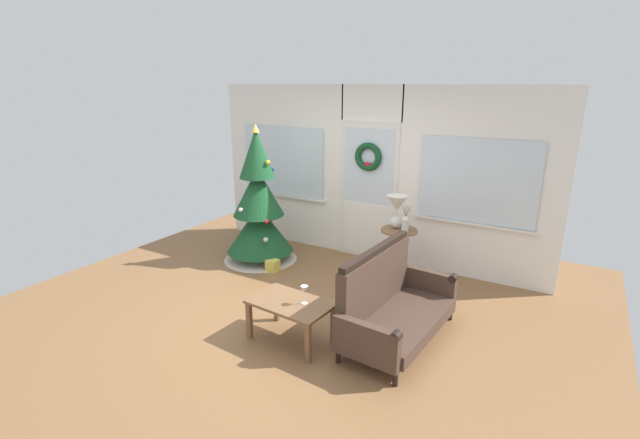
{
  "coord_description": "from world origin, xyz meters",
  "views": [
    {
      "loc": [
        2.65,
        -3.87,
        2.57
      ],
      "look_at": [
        0.05,
        0.55,
        1.0
      ],
      "focal_mm": 25.19,
      "sensor_mm": 36.0,
      "label": 1
    }
  ],
  "objects_px": {
    "settee_sofa": "(391,304)",
    "wine_glass": "(304,291)",
    "christmas_tree": "(259,211)",
    "table_lamp": "(397,207)",
    "flower_vase": "(405,223)",
    "side_table": "(398,245)",
    "gift_box": "(273,265)",
    "coffee_table": "(291,307)"
  },
  "relations": [
    {
      "from": "flower_vase",
      "to": "coffee_table",
      "type": "relative_size",
      "value": 0.4
    },
    {
      "from": "settee_sofa",
      "to": "table_lamp",
      "type": "distance_m",
      "value": 1.62
    },
    {
      "from": "settee_sofa",
      "to": "gift_box",
      "type": "bearing_deg",
      "value": 159.79
    },
    {
      "from": "table_lamp",
      "to": "flower_vase",
      "type": "bearing_deg",
      "value": -32.01
    },
    {
      "from": "wine_glass",
      "to": "gift_box",
      "type": "bearing_deg",
      "value": 136.32
    },
    {
      "from": "settee_sofa",
      "to": "table_lamp",
      "type": "height_order",
      "value": "table_lamp"
    },
    {
      "from": "coffee_table",
      "to": "wine_glass",
      "type": "height_order",
      "value": "wine_glass"
    },
    {
      "from": "christmas_tree",
      "to": "coffee_table",
      "type": "relative_size",
      "value": 2.31
    },
    {
      "from": "christmas_tree",
      "to": "coffee_table",
      "type": "xyz_separation_m",
      "value": [
        1.65,
        -1.62,
        -0.39
      ]
    },
    {
      "from": "wine_glass",
      "to": "christmas_tree",
      "type": "bearing_deg",
      "value": 138.66
    },
    {
      "from": "gift_box",
      "to": "settee_sofa",
      "type": "bearing_deg",
      "value": -20.21
    },
    {
      "from": "flower_vase",
      "to": "gift_box",
      "type": "height_order",
      "value": "flower_vase"
    },
    {
      "from": "christmas_tree",
      "to": "side_table",
      "type": "relative_size",
      "value": 2.78
    },
    {
      "from": "table_lamp",
      "to": "coffee_table",
      "type": "distance_m",
      "value": 2.11
    },
    {
      "from": "side_table",
      "to": "table_lamp",
      "type": "xyz_separation_m",
      "value": [
        -0.06,
        0.04,
        0.5
      ]
    },
    {
      "from": "flower_vase",
      "to": "side_table",
      "type": "bearing_deg",
      "value": 149.04
    },
    {
      "from": "table_lamp",
      "to": "coffee_table",
      "type": "bearing_deg",
      "value": -100.13
    },
    {
      "from": "table_lamp",
      "to": "wine_glass",
      "type": "relative_size",
      "value": 2.26
    },
    {
      "from": "coffee_table",
      "to": "gift_box",
      "type": "bearing_deg",
      "value": 132.38
    },
    {
      "from": "settee_sofa",
      "to": "wine_glass",
      "type": "relative_size",
      "value": 8.08
    },
    {
      "from": "coffee_table",
      "to": "wine_glass",
      "type": "distance_m",
      "value": 0.26
    },
    {
      "from": "side_table",
      "to": "wine_glass",
      "type": "relative_size",
      "value": 3.72
    },
    {
      "from": "table_lamp",
      "to": "flower_vase",
      "type": "distance_m",
      "value": 0.25
    },
    {
      "from": "flower_vase",
      "to": "coffee_table",
      "type": "bearing_deg",
      "value": -105.31
    },
    {
      "from": "christmas_tree",
      "to": "flower_vase",
      "type": "distance_m",
      "value": 2.18
    },
    {
      "from": "gift_box",
      "to": "flower_vase",
      "type": "bearing_deg",
      "value": 16.99
    },
    {
      "from": "christmas_tree",
      "to": "gift_box",
      "type": "xyz_separation_m",
      "value": [
        0.43,
        -0.28,
        -0.68
      ]
    },
    {
      "from": "wine_glass",
      "to": "side_table",
      "type": "bearing_deg",
      "value": 81.93
    },
    {
      "from": "settee_sofa",
      "to": "wine_glass",
      "type": "distance_m",
      "value": 0.92
    },
    {
      "from": "side_table",
      "to": "christmas_tree",
      "type": "bearing_deg",
      "value": -171.31
    },
    {
      "from": "gift_box",
      "to": "coffee_table",
      "type": "bearing_deg",
      "value": -47.62
    },
    {
      "from": "christmas_tree",
      "to": "side_table",
      "type": "distance_m",
      "value": 2.11
    },
    {
      "from": "table_lamp",
      "to": "gift_box",
      "type": "relative_size",
      "value": 2.66
    },
    {
      "from": "side_table",
      "to": "gift_box",
      "type": "distance_m",
      "value": 1.79
    },
    {
      "from": "side_table",
      "to": "table_lamp",
      "type": "distance_m",
      "value": 0.5
    },
    {
      "from": "gift_box",
      "to": "wine_glass",
      "type": "bearing_deg",
      "value": -43.68
    },
    {
      "from": "settee_sofa",
      "to": "wine_glass",
      "type": "bearing_deg",
      "value": -142.94
    },
    {
      "from": "christmas_tree",
      "to": "side_table",
      "type": "xyz_separation_m",
      "value": [
        2.07,
        0.32,
        -0.25
      ]
    },
    {
      "from": "side_table",
      "to": "table_lamp",
      "type": "relative_size",
      "value": 1.65
    },
    {
      "from": "settee_sofa",
      "to": "wine_glass",
      "type": "xyz_separation_m",
      "value": [
        -0.72,
        -0.54,
        0.2
      ]
    },
    {
      "from": "table_lamp",
      "to": "coffee_table",
      "type": "xyz_separation_m",
      "value": [
        -0.35,
        -1.97,
        -0.64
      ]
    },
    {
      "from": "settee_sofa",
      "to": "gift_box",
      "type": "xyz_separation_m",
      "value": [
        -2.08,
        0.77,
        -0.29
      ]
    }
  ]
}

